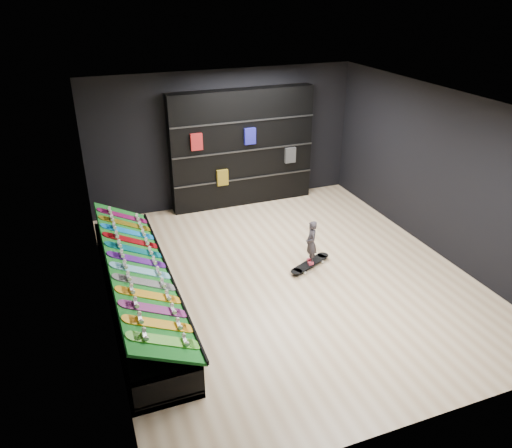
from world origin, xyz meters
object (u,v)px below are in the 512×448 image
object	(u,v)px
back_shelving	(242,148)
floor_skateboard	(310,265)
child	(311,251)
display_rack	(138,293)

from	to	relation	value
back_shelving	floor_skateboard	size ratio (longest dim) A/B	3.31
floor_skateboard	child	distance (m)	0.29
back_shelving	display_rack	bearing A→B (deg)	-131.20
floor_skateboard	back_shelving	bearing A→B (deg)	66.67
child	display_rack	bearing A→B (deg)	-76.39
floor_skateboard	child	xyz separation A→B (m)	(0.00, 0.00, 0.29)
back_shelving	floor_skateboard	world-z (taller)	back_shelving
floor_skateboard	display_rack	bearing A→B (deg)	156.15
display_rack	child	bearing A→B (deg)	2.21
back_shelving	floor_skateboard	distance (m)	3.44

